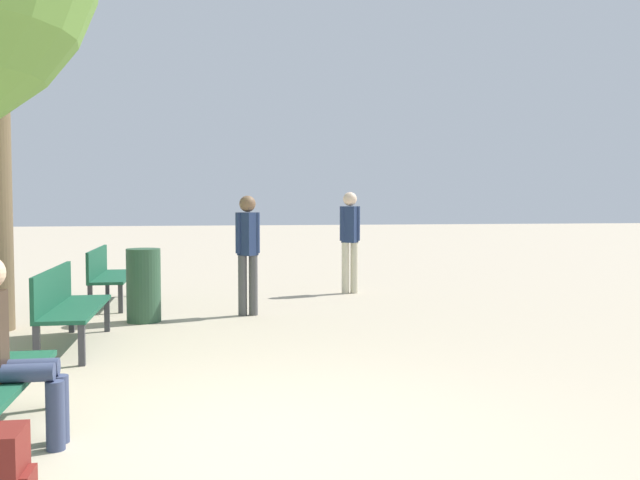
% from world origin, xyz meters
% --- Properties ---
extents(ground_plane, '(80.00, 80.00, 0.00)m').
position_xyz_m(ground_plane, '(0.00, 0.00, 0.00)').
color(ground_plane, '#B7A88E').
extents(bench_row_1, '(0.49, 1.87, 0.84)m').
position_xyz_m(bench_row_1, '(-1.56, 3.29, 0.49)').
color(bench_row_1, '#195138').
rests_on(bench_row_1, ground_plane).
extents(bench_row_2, '(0.49, 1.87, 0.84)m').
position_xyz_m(bench_row_2, '(-1.56, 6.46, 0.49)').
color(bench_row_2, '#195138').
rests_on(bench_row_2, ground_plane).
extents(person_seated, '(0.56, 0.32, 1.21)m').
position_xyz_m(person_seated, '(-1.33, 0.15, 0.65)').
color(person_seated, '#384260').
rests_on(person_seated, ground_plane).
extents(backpack, '(0.21, 0.29, 0.48)m').
position_xyz_m(backpack, '(-1.06, -1.00, 0.23)').
color(backpack, maroon).
rests_on(backpack, ground_plane).
extents(pedestrian_near, '(0.33, 0.29, 1.62)m').
position_xyz_m(pedestrian_near, '(0.46, 5.10, 0.93)').
color(pedestrian_near, '#4C4C4C').
rests_on(pedestrian_near, ground_plane).
extents(pedestrian_mid, '(0.34, 0.29, 1.69)m').
position_xyz_m(pedestrian_mid, '(2.28, 7.13, 0.97)').
color(pedestrian_mid, beige).
rests_on(pedestrian_mid, ground_plane).
extents(trash_bin, '(0.43, 0.43, 0.94)m').
position_xyz_m(trash_bin, '(-0.89, 4.80, 0.47)').
color(trash_bin, '#2D5138').
rests_on(trash_bin, ground_plane).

